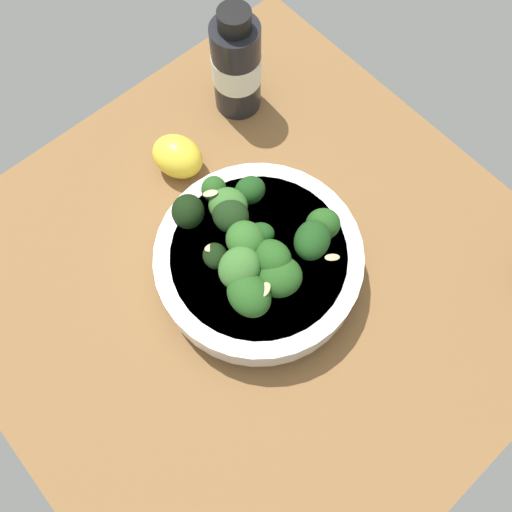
# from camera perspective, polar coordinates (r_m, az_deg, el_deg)

# --- Properties ---
(ground_plane) EXTENTS (0.61, 0.61, 0.05)m
(ground_plane) POSITION_cam_1_polar(r_m,az_deg,el_deg) (0.63, -0.12, -2.79)
(ground_plane) COLOR brown
(bowl_of_broccoli) EXTENTS (0.22, 0.22, 0.10)m
(bowl_of_broccoli) POSITION_cam_1_polar(r_m,az_deg,el_deg) (0.57, -0.03, 0.12)
(bowl_of_broccoli) COLOR white
(bowl_of_broccoli) RESTS_ON ground_plane
(lemon_wedge) EXTENTS (0.08, 0.07, 0.05)m
(lemon_wedge) POSITION_cam_1_polar(r_m,az_deg,el_deg) (0.65, -8.43, 10.53)
(lemon_wedge) COLOR yellow
(lemon_wedge) RESTS_ON ground_plane
(bottle_tall) EXTENTS (0.06, 0.06, 0.15)m
(bottle_tall) POSITION_cam_1_polar(r_m,az_deg,el_deg) (0.67, -2.11, 19.76)
(bottle_tall) COLOR black
(bottle_tall) RESTS_ON ground_plane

